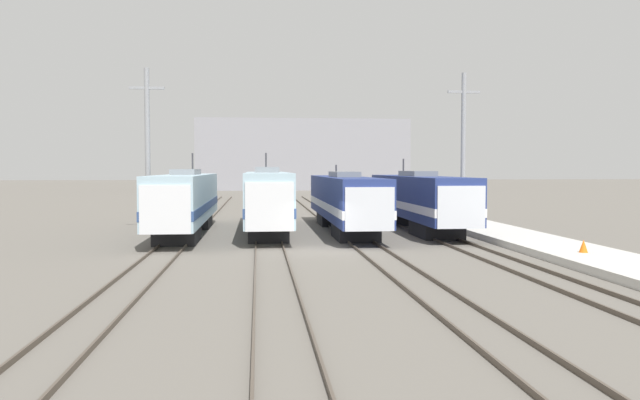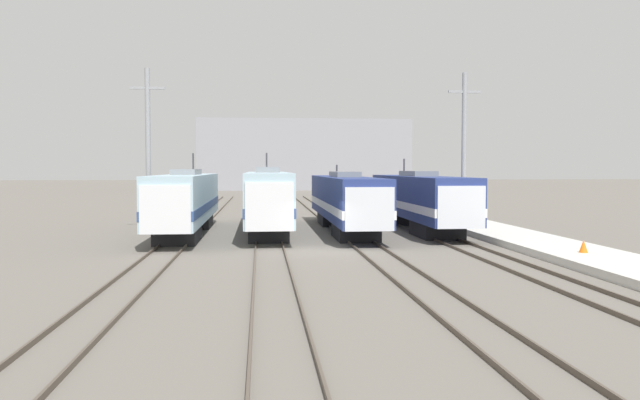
% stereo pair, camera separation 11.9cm
% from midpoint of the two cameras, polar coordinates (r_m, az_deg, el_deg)
% --- Properties ---
extents(ground_plane, '(400.00, 400.00, 0.00)m').
position_cam_midpoint_polar(ground_plane, '(31.92, -0.08, -4.64)').
color(ground_plane, '#666059').
extents(rail_pair_far_left, '(1.50, 120.00, 0.15)m').
position_cam_midpoint_polar(rail_pair_far_left, '(32.09, -13.94, -4.55)').
color(rail_pair_far_left, '#4C4238').
rests_on(rail_pair_far_left, ground_plane).
extents(rail_pair_center_left, '(1.51, 120.00, 0.15)m').
position_cam_midpoint_polar(rail_pair_center_left, '(31.76, -4.71, -4.55)').
color(rail_pair_center_left, '#4C4238').
rests_on(rail_pair_center_left, ground_plane).
extents(rail_pair_center_right, '(1.51, 120.00, 0.15)m').
position_cam_midpoint_polar(rail_pair_center_right, '(32.26, 4.47, -4.43)').
color(rail_pair_center_right, '#4C4238').
rests_on(rail_pair_center_right, ground_plane).
extents(rail_pair_far_right, '(1.50, 120.00, 0.15)m').
position_cam_midpoint_polar(rail_pair_far_right, '(33.54, 13.16, -4.22)').
color(rail_pair_far_right, '#4C4238').
rests_on(rail_pair_far_right, ground_plane).
extents(locomotive_far_left, '(2.75, 18.39, 5.26)m').
position_cam_midpoint_polar(locomotive_far_left, '(40.15, -12.28, -0.09)').
color(locomotive_far_left, '#232326').
rests_on(locomotive_far_left, ground_plane).
extents(locomotive_center_left, '(2.76, 18.16, 5.31)m').
position_cam_midpoint_polar(locomotive_center_left, '(40.67, -4.95, 0.09)').
color(locomotive_center_left, '#232326').
rests_on(locomotive_center_left, ground_plane).
extents(locomotive_center_right, '(2.84, 19.28, 4.46)m').
position_cam_midpoint_polar(locomotive_center_right, '(41.07, 2.23, -0.07)').
color(locomotive_center_right, black).
rests_on(locomotive_center_right, ground_plane).
extents(locomotive_far_right, '(2.90, 18.70, 4.92)m').
position_cam_midpoint_polar(locomotive_far_right, '(42.75, 8.93, 0.03)').
color(locomotive_far_right, black).
rests_on(locomotive_far_right, ground_plane).
extents(catenary_tower_left, '(2.22, 0.33, 10.62)m').
position_cam_midpoint_polar(catenary_tower_left, '(41.76, -15.57, 4.59)').
color(catenary_tower_left, gray).
rests_on(catenary_tower_left, ground_plane).
extents(catenary_tower_right, '(2.22, 0.33, 10.62)m').
position_cam_midpoint_polar(catenary_tower_right, '(43.41, 12.89, 4.56)').
color(catenary_tower_right, gray).
rests_on(catenary_tower_right, ground_plane).
extents(platform, '(4.00, 120.00, 0.37)m').
position_cam_midpoint_polar(platform, '(35.06, 19.51, -3.82)').
color(platform, beige).
rests_on(platform, ground_plane).
extents(traffic_cone, '(0.39, 0.39, 0.59)m').
position_cam_midpoint_polar(traffic_cone, '(30.79, 22.85, -3.90)').
color(traffic_cone, orange).
rests_on(traffic_cone, platform).
extents(depot_building, '(41.12, 15.17, 13.72)m').
position_cam_midpoint_polar(depot_building, '(126.08, -1.72, 4.11)').
color(depot_building, gray).
rests_on(depot_building, ground_plane).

